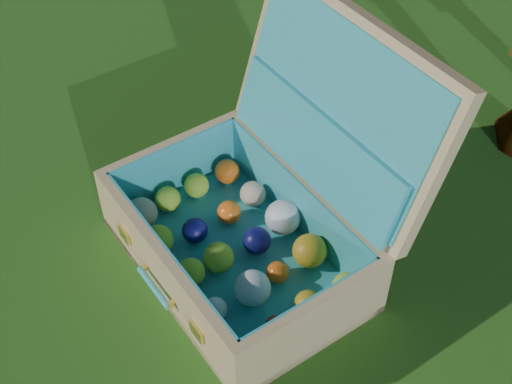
# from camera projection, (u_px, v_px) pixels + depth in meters

# --- Properties ---
(ground) EXTENTS (60.00, 60.00, 0.00)m
(ground) POSITION_uv_depth(u_px,v_px,m) (283.00, 236.00, 1.90)
(ground) COLOR #215114
(ground) RESTS_ON ground
(stray_ball) EXTENTS (0.07, 0.07, 0.07)m
(stray_ball) POSITION_uv_depth(u_px,v_px,m) (133.00, 172.00, 2.02)
(stray_ball) COLOR #4778B9
(stray_ball) RESTS_ON ground
(suitcase) EXTENTS (0.82, 0.78, 0.61)m
(suitcase) POSITION_uv_depth(u_px,v_px,m) (268.00, 202.00, 1.75)
(suitcase) COLOR tan
(suitcase) RESTS_ON ground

